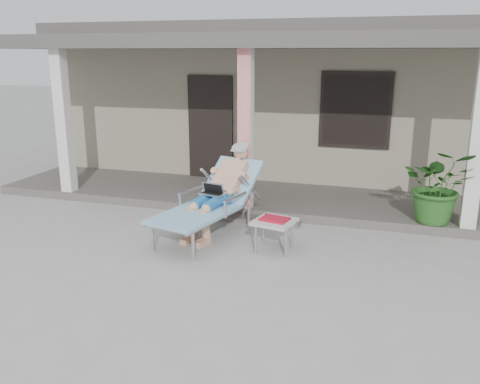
% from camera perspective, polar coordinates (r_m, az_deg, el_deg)
% --- Properties ---
extents(ground, '(60.00, 60.00, 0.00)m').
position_cam_1_polar(ground, '(6.83, -4.61, -7.93)').
color(ground, '#9E9E99').
rests_on(ground, ground).
extents(house, '(10.40, 5.40, 3.30)m').
position_cam_1_polar(house, '(12.57, 6.44, 10.64)').
color(house, gray).
rests_on(house, ground).
extents(porch_deck, '(10.00, 2.00, 0.15)m').
position_cam_1_polar(porch_deck, '(9.49, 2.09, -0.63)').
color(porch_deck, '#605B56').
rests_on(porch_deck, ground).
extents(porch_overhang, '(10.00, 2.30, 2.85)m').
position_cam_1_polar(porch_overhang, '(9.06, 2.17, 15.99)').
color(porch_overhang, silver).
rests_on(porch_overhang, porch_deck).
extents(porch_step, '(2.00, 0.30, 0.07)m').
position_cam_1_polar(porch_step, '(8.44, 0.04, -2.95)').
color(porch_step, '#605B56').
rests_on(porch_step, ground).
extents(lounger, '(1.27, 2.22, 1.39)m').
position_cam_1_polar(lounger, '(7.63, -2.85, 1.44)').
color(lounger, '#B7B7BC').
rests_on(lounger, ground).
extents(side_table, '(0.63, 0.63, 0.48)m').
position_cam_1_polar(side_table, '(7.09, 3.91, -3.50)').
color(side_table, '#B9B9B4').
rests_on(side_table, ground).
extents(potted_palm, '(1.06, 0.92, 1.17)m').
position_cam_1_polar(potted_palm, '(8.32, 21.44, 0.67)').
color(potted_palm, '#26591E').
rests_on(potted_palm, porch_deck).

